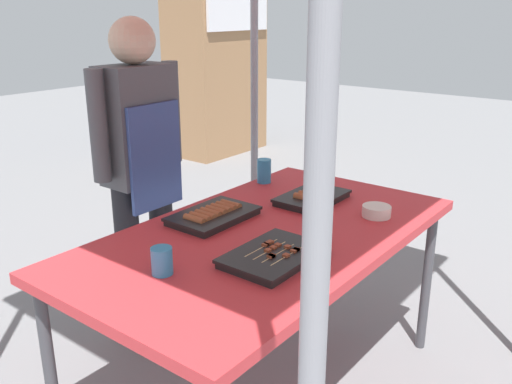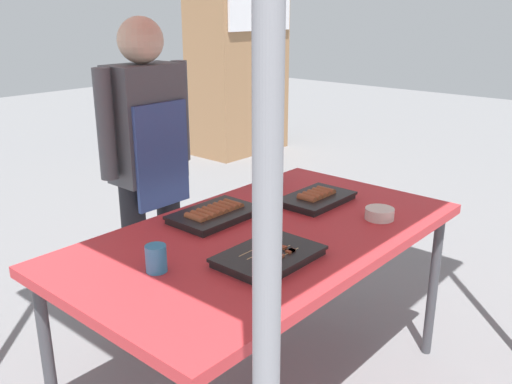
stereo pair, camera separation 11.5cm
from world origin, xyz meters
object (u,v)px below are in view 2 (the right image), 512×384
Objects in this scene: tray_grilled_sausages at (316,198)px; neighbor_stall_right at (238,66)px; condiment_bowl at (380,214)px; drink_cup_by_wok at (156,258)px; stall_table at (266,244)px; drink_cup_near_edge at (271,171)px; vendor_woman at (148,154)px; tray_pork_links at (215,214)px; neighbor_stall_left at (232,70)px; tray_meat_skewers at (269,256)px.

neighbor_stall_right reaches higher than tray_grilled_sausages.
condiment_bowl is 0.06× the size of neighbor_stall_right.
tray_grilled_sausages is at bearing -0.22° from drink_cup_by_wok.
neighbor_stall_right reaches higher than stall_table.
tray_grilled_sausages is 0.36m from drink_cup_near_edge.
condiment_bowl is 0.08× the size of vendor_woman.
tray_pork_links is 0.59m from vendor_woman.
neighbor_stall_left is 0.94× the size of neighbor_stall_right.
tray_pork_links reaches higher than condiment_bowl.
drink_cup_by_wok is at bearing 143.18° from tray_meat_skewers.
tray_grilled_sausages is 0.64m from tray_meat_skewers.
stall_table is 0.49m from condiment_bowl.
drink_cup_by_wok is at bearing -161.27° from drink_cup_near_edge.
tray_pork_links is (-0.03, 0.24, 0.07)m from stall_table.
stall_table is 13.59× the size of drink_cup_near_edge.
neighbor_stall_right reaches higher than drink_cup_near_edge.
neighbor_stall_right is (2.66, 3.26, 0.18)m from condiment_bowl.
tray_meat_skewers is 0.38m from drink_cup_by_wok.
vendor_woman is at bearing 134.67° from drink_cup_near_edge.
stall_table is at bearing -5.81° from drink_cup_by_wok.
vendor_woman reaches higher than tray_meat_skewers.
tray_meat_skewers is at bearing -135.83° from neighbor_stall_right.
tray_pork_links is 0.50m from drink_cup_by_wok.
tray_grilled_sausages reaches higher than tray_meat_skewers.
tray_pork_links reaches higher than tray_meat_skewers.
drink_cup_by_wok reaches higher than tray_meat_skewers.
stall_table is 4.52× the size of tray_meat_skewers.
tray_meat_skewers is 0.23× the size of vendor_woman.
stall_table is 0.27m from tray_meat_skewers.
drink_cup_near_edge is (0.50, 0.39, 0.11)m from stall_table.
vendor_woman is at bearing -142.71° from neighbor_stall_left.
tray_pork_links is 3.91× the size of drink_cup_by_wok.
tray_meat_skewers is at bearing -110.62° from tray_pork_links.
neighbor_stall_left is (3.13, 2.86, 0.13)m from tray_pork_links.
stall_table is at bearing 147.16° from condiment_bowl.
tray_pork_links is 4.25m from neighbor_stall_left.
condiment_bowl is (0.41, -0.26, 0.08)m from stall_table.
drink_cup_near_edge is (0.69, 0.56, 0.04)m from tray_meat_skewers.
neighbor_stall_left is (2.60, 2.72, 0.10)m from drink_cup_near_edge.
vendor_woman is 3.79m from neighbor_stall_left.
tray_grilled_sausages is at bearing 6.61° from stall_table.
tray_grilled_sausages is 0.94× the size of tray_pork_links.
neighbor_stall_right is at bearing 50.73° from condiment_bowl.
tray_grilled_sausages is at bearing 90.80° from condiment_bowl.
neighbor_stall_right is at bearing 41.52° from tray_pork_links.
vendor_woman reaches higher than condiment_bowl.
tray_grilled_sausages reaches higher than condiment_bowl.
tray_pork_links is at bearing 131.00° from condiment_bowl.
neighbor_stall_left is (2.69, 3.37, 0.13)m from condiment_bowl.
condiment_bowl is (0.60, -0.09, 0.01)m from tray_meat_skewers.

